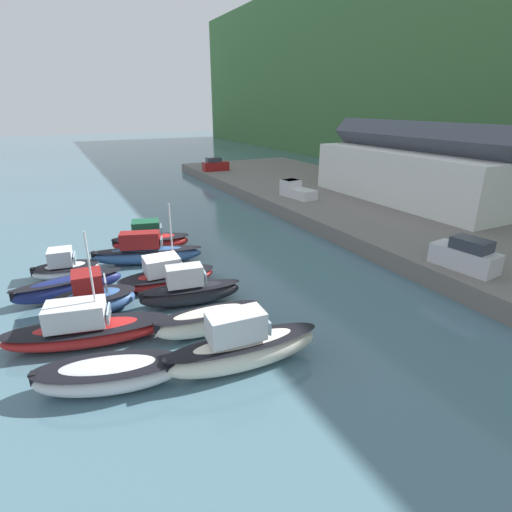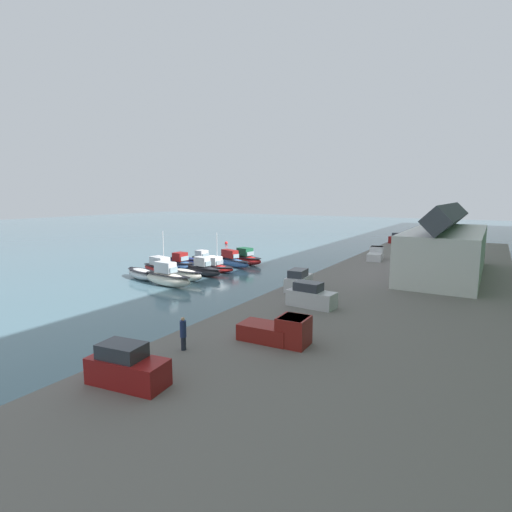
# 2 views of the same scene
# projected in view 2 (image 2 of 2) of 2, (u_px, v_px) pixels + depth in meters

# --- Properties ---
(ground_plane) EXTENTS (320.00, 320.00, 0.00)m
(ground_plane) POSITION_uv_depth(u_px,v_px,m) (219.00, 271.00, 59.13)
(ground_plane) COLOR slate
(quay_promenade) EXTENTS (94.10, 21.55, 1.40)m
(quay_promenade) POSITION_uv_depth(u_px,v_px,m) (406.00, 287.00, 45.62)
(quay_promenade) COLOR slate
(quay_promenade) RESTS_ON ground_plane
(harbor_clubhouse) EXTENTS (23.56, 8.07, 8.68)m
(harbor_clubhouse) POSITION_uv_depth(u_px,v_px,m) (446.00, 249.00, 48.81)
(harbor_clubhouse) COLOR white
(harbor_clubhouse) RESTS_ON quay_promenade
(moored_boat_0) EXTENTS (3.72, 6.76, 2.67)m
(moored_boat_0) POSITION_uv_depth(u_px,v_px,m) (246.00, 258.00, 64.47)
(moored_boat_0) COLOR red
(moored_boat_0) RESTS_ON ground_plane
(moored_boat_1) EXTENTS (4.22, 8.65, 2.60)m
(moored_boat_1) POSITION_uv_depth(u_px,v_px,m) (231.00, 260.00, 62.58)
(moored_boat_1) COLOR #33568E
(moored_boat_1) RESTS_ON ground_plane
(moored_boat_2) EXTENTS (2.60, 6.66, 5.77)m
(moored_boat_2) POSITION_uv_depth(u_px,v_px,m) (214.00, 266.00, 58.35)
(moored_boat_2) COLOR red
(moored_boat_2) RESTS_ON ground_plane
(moored_boat_3) EXTENTS (2.51, 6.50, 2.62)m
(moored_boat_3) POSITION_uv_depth(u_px,v_px,m) (203.00, 269.00, 55.26)
(moored_boat_3) COLOR black
(moored_boat_3) RESTS_ON ground_plane
(moored_boat_4) EXTENTS (1.81, 6.02, 1.55)m
(moored_boat_4) POSITION_uv_depth(u_px,v_px,m) (184.00, 274.00, 52.18)
(moored_boat_4) COLOR white
(moored_boat_4) RESTS_ON ground_plane
(moored_boat_5) EXTENTS (2.37, 7.70, 3.00)m
(moored_boat_5) POSITION_uv_depth(u_px,v_px,m) (167.00, 277.00, 48.92)
(moored_boat_5) COLOR white
(moored_boat_5) RESTS_ON ground_plane
(moored_boat_6) EXTENTS (2.78, 4.79, 2.13)m
(moored_boat_6) POSITION_uv_depth(u_px,v_px,m) (202.00, 259.00, 65.66)
(moored_boat_6) COLOR white
(moored_boat_6) RESTS_ON ground_plane
(moored_boat_7) EXTENTS (2.37, 6.96, 1.47)m
(moored_boat_7) POSITION_uv_depth(u_px,v_px,m) (188.00, 262.00, 62.44)
(moored_boat_7) COLOR navy
(moored_boat_7) RESTS_ON ground_plane
(moored_boat_8) EXTENTS (2.69, 4.90, 2.66)m
(moored_boat_8) POSITION_uv_depth(u_px,v_px,m) (181.00, 264.00, 59.34)
(moored_boat_8) COLOR #33568E
(moored_boat_8) RESTS_ON ground_plane
(moored_boat_9) EXTENTS (3.97, 8.65, 6.11)m
(moored_boat_9) POSITION_uv_depth(u_px,v_px,m) (161.00, 267.00, 56.92)
(moored_boat_9) COLOR red
(moored_boat_9) RESTS_ON ground_plane
(moored_boat_10) EXTENTS (3.91, 6.78, 1.39)m
(moored_boat_10) POSITION_uv_depth(u_px,v_px,m) (142.00, 274.00, 53.05)
(moored_boat_10) COLOR silver
(moored_boat_10) RESTS_ON ground_plane
(parked_car_0) EXTENTS (4.38, 2.26, 2.16)m
(parked_car_0) POSITION_uv_depth(u_px,v_px,m) (299.00, 281.00, 41.20)
(parked_car_0) COLOR silver
(parked_car_0) RESTS_ON quay_promenade
(parked_car_1) EXTENTS (2.06, 4.31, 2.16)m
(parked_car_1) POSITION_uv_depth(u_px,v_px,m) (311.00, 296.00, 34.85)
(parked_car_1) COLOR silver
(parked_car_1) RESTS_ON quay_promenade
(parked_car_2) EXTENTS (2.37, 4.41, 2.16)m
(parked_car_2) POSITION_uv_depth(u_px,v_px,m) (127.00, 367.00, 20.47)
(parked_car_2) COLOR maroon
(parked_car_2) RESTS_ON quay_promenade
(parked_car_3) EXTENTS (1.99, 4.28, 2.16)m
(parked_car_3) POSITION_uv_depth(u_px,v_px,m) (400.00, 239.00, 80.68)
(parked_car_3) COLOR maroon
(parked_car_3) RESTS_ON quay_promenade
(pickup_truck_0) EXTENTS (2.17, 4.81, 1.90)m
(pickup_truck_0) POSITION_uv_depth(u_px,v_px,m) (280.00, 331.00, 26.29)
(pickup_truck_0) COLOR maroon
(pickup_truck_0) RESTS_ON quay_promenade
(pickup_truck_1) EXTENTS (4.94, 2.56, 1.90)m
(pickup_truck_1) POSITION_uv_depth(u_px,v_px,m) (376.00, 254.00, 60.58)
(pickup_truck_1) COLOR silver
(pickup_truck_1) RESTS_ON quay_promenade
(person_on_quay) EXTENTS (0.40, 0.40, 2.14)m
(person_on_quay) POSITION_uv_depth(u_px,v_px,m) (183.00, 333.00, 24.99)
(person_on_quay) COLOR #232838
(person_on_quay) RESTS_ON quay_promenade
(dog_on_quay) EXTENTS (0.82, 0.73, 0.68)m
(dog_on_quay) POSITION_uv_depth(u_px,v_px,m) (408.00, 240.00, 82.89)
(dog_on_quay) COLOR tan
(dog_on_quay) RESTS_ON quay_promenade
(mooring_buoy_0) EXTENTS (0.67, 0.67, 0.67)m
(mooring_buoy_0) POSITION_uv_depth(u_px,v_px,m) (226.00, 243.00, 90.82)
(mooring_buoy_0) COLOR red
(mooring_buoy_0) RESTS_ON ground_plane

